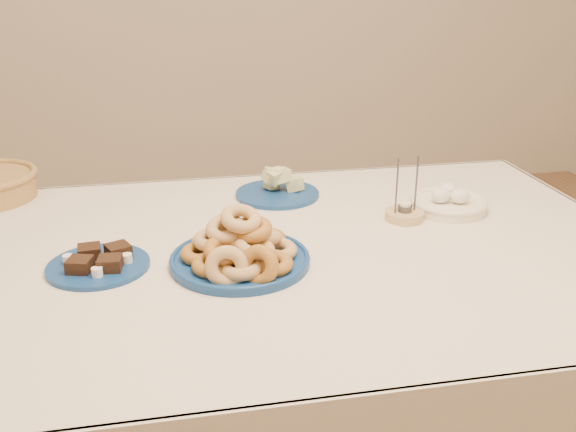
% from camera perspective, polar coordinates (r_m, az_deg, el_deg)
% --- Properties ---
extents(dining_table, '(1.71, 1.11, 0.75)m').
position_cam_1_polar(dining_table, '(1.53, -0.36, -6.50)').
color(dining_table, brown).
rests_on(dining_table, ground).
extents(donut_platter, '(0.37, 0.37, 0.14)m').
position_cam_1_polar(donut_platter, '(1.39, -4.30, -3.14)').
color(donut_platter, navy).
rests_on(donut_platter, dining_table).
extents(melon_plate, '(0.24, 0.24, 0.08)m').
position_cam_1_polar(melon_plate, '(1.81, -0.83, 2.62)').
color(melon_plate, navy).
rests_on(melon_plate, dining_table).
extents(brownie_plate, '(0.23, 0.23, 0.04)m').
position_cam_1_polar(brownie_plate, '(1.44, -16.48, -4.03)').
color(brownie_plate, navy).
rests_on(brownie_plate, dining_table).
extents(candle_holder, '(0.12, 0.12, 0.17)m').
position_cam_1_polar(candle_holder, '(1.67, 10.32, 0.19)').
color(candle_holder, tan).
rests_on(candle_holder, dining_table).
extents(egg_bowl, '(0.22, 0.22, 0.07)m').
position_cam_1_polar(egg_bowl, '(1.75, 14.08, 1.16)').
color(egg_bowl, white).
rests_on(egg_bowl, dining_table).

